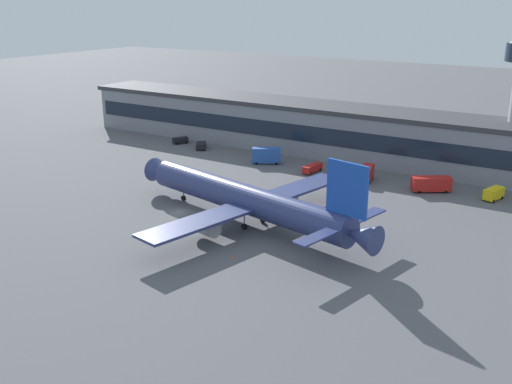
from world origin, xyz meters
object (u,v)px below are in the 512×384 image
Objects in this scene: stair_truck at (367,173)px; traffic_cone_0 at (233,256)px; crew_van at (494,193)px; belt_loader at (312,168)px; catering_truck at (267,155)px; follow_me_car at (180,140)px; fuel_truck at (432,183)px; pushback_tractor at (201,145)px; airliner at (248,200)px.

traffic_cone_0 is at bearing -92.26° from stair_truck.
traffic_cone_0 is (-29.73, -53.38, -1.17)m from crew_van.
crew_van is at bearing 3.08° from belt_loader.
crew_van is at bearing 3.72° from stair_truck.
crew_van is 61.12m from traffic_cone_0.
catering_truck reaches higher than follow_me_car.
follow_me_car is 75.39m from fuel_truck.
traffic_cone_0 is at bearing -48.53° from pushback_tractor.
follow_me_car is 0.56× the size of fuel_truck.
traffic_cone_0 is (6.20, -14.09, -4.49)m from airliner.
airliner is 10.14× the size of crew_van.
airliner reaches higher than crew_van.
fuel_truck is 14.83× the size of traffic_cone_0.
catering_truck reaches higher than fuel_truck.
crew_van is at bearing -2.43° from follow_me_car.
belt_loader reaches higher than traffic_cone_0.
catering_truck is at bearing 178.71° from stair_truck.
fuel_truck reaches higher than traffic_cone_0.
stair_truck reaches higher than traffic_cone_0.
traffic_cone_0 is at bearing -44.53° from follow_me_car.
follow_me_car is at bearing 177.57° from crew_van.
follow_me_car is at bearing 135.47° from traffic_cone_0.
belt_loader reaches higher than follow_me_car.
fuel_truck is (66.10, -3.41, 0.83)m from pushback_tractor.
belt_loader is 29.01m from fuel_truck.
airliner is 10.48× the size of pushback_tractor.
fuel_truck reaches higher than belt_loader.
belt_loader is at bearing -7.36° from follow_me_car.
catering_truck is (-27.37, 0.61, 0.31)m from stair_truck.
traffic_cone_0 is at bearing -108.27° from fuel_truck.
stair_truck is 15.13m from fuel_truck.
belt_loader is 52.50m from traffic_cone_0.
follow_me_car is 46.61m from belt_loader.
stair_truck is at bearing 77.60° from airliner.
follow_me_car is at bearing 172.64° from belt_loader.
belt_loader is (-13.87, -0.44, -0.83)m from stair_truck.
stair_truck reaches higher than follow_me_car.
stair_truck is at bearing -176.28° from crew_van.
crew_van is at bearing 1.23° from catering_truck.
follow_me_car is 0.73× the size of belt_loader.
belt_loader is 1.20× the size of pushback_tractor.
catering_truck is 58.05m from traffic_cone_0.
traffic_cone_0 is (11.83, -51.14, -0.86)m from belt_loader.
pushback_tractor is (-42.74, 41.28, -3.73)m from airliner.
catering_truck is 1.38× the size of pushback_tractor.
crew_van is 9.75× the size of traffic_cone_0.
pushback_tractor is 66.19m from fuel_truck.
airliner is at bearing 113.75° from traffic_cone_0.
airliner is at bearing -132.45° from crew_van.
belt_loader is 1.17× the size of crew_van.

